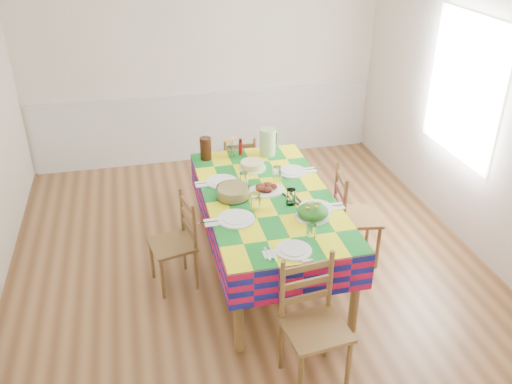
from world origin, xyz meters
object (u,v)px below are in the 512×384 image
dining_table (268,205)px  chair_left (176,243)px  green_pitcher (268,142)px  tea_pitcher (206,149)px  chair_near (313,325)px  chair_right (353,217)px  chair_far (239,171)px  meat_platter (266,189)px

dining_table → chair_left: (-0.84, 0.01, -0.29)m
green_pitcher → tea_pitcher: green_pitcher is taller
chair_near → chair_left: chair_near is taller
tea_pitcher → chair_left: bearing=-115.5°
green_pitcher → chair_near: size_ratio=0.28×
chair_near → chair_right: size_ratio=1.01×
green_pitcher → chair_near: bearing=-95.7°
tea_pitcher → chair_far: size_ratio=0.27×
dining_table → tea_pitcher: bearing=115.4°
meat_platter → chair_near: size_ratio=0.35×
meat_platter → green_pitcher: size_ratio=1.23×
meat_platter → green_pitcher: 0.80m
chair_left → tea_pitcher: bearing=142.1°
chair_near → chair_left: (-0.83, 1.32, -0.05)m
dining_table → chair_right: 0.87m
dining_table → green_pitcher: bearing=76.1°
chair_near → chair_right: (0.84, 1.32, -0.01)m
dining_table → meat_platter: (-0.00, 0.08, 0.12)m
chair_far → chair_right: 1.56m
tea_pitcher → chair_left: (-0.42, -0.87, -0.50)m
tea_pitcher → chair_left: 1.09m
meat_platter → tea_pitcher: tea_pitcher is taller
chair_left → green_pitcher: bearing=116.4°
chair_far → chair_right: chair_right is taller
chair_far → chair_near: bearing=92.2°
chair_left → meat_platter: bearing=82.7°
green_pitcher → chair_near: (-0.21, -2.16, -0.47)m
tea_pitcher → chair_far: bearing=46.2°
chair_far → chair_left: bearing=59.8°
tea_pitcher → chair_far: 0.79m
green_pitcher → tea_pitcher: size_ratio=1.21×
chair_near → chair_far: chair_near is taller
chair_far → chair_right: (0.83, -1.31, 0.06)m
dining_table → tea_pitcher: tea_pitcher is taller
dining_table → chair_near: size_ratio=2.14×
dining_table → green_pitcher: 0.90m
green_pitcher → tea_pitcher: 0.63m
green_pitcher → chair_far: (-0.21, 0.47, -0.53)m
meat_platter → chair_left: 0.93m
meat_platter → chair_left: (-0.84, -0.07, -0.41)m
dining_table → green_pitcher: (0.21, 0.85, 0.23)m
chair_near → chair_far: size_ratio=1.15×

